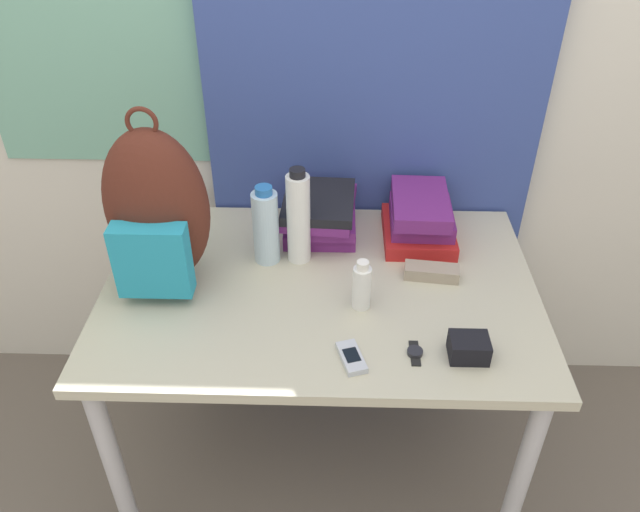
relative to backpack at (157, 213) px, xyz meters
The scene contains 13 objects.
wall_back 0.68m from the backpack, 47.84° to the left, with size 6.00×0.06×2.50m.
curtain_blue 0.76m from the backpack, 35.54° to the left, with size 1.01×0.04×2.50m.
desk 0.52m from the backpack, ahead, with size 1.19×0.80×0.76m.
backpack is the anchor object (origin of this frame).
book_stack_left 0.50m from the backpack, 29.14° to the left, with size 0.23×0.29×0.14m.
book_stack_center 0.77m from the backpack, 17.65° to the left, with size 0.21×0.27×0.14m.
water_bottle 0.30m from the backpack, 20.16° to the left, with size 0.07×0.07×0.24m.
sports_bottle 0.38m from the backpack, 16.37° to the left, with size 0.07×0.07×0.29m.
sunscreen_bottle 0.56m from the backpack, 10.82° to the right, with size 0.05×0.05×0.14m.
cell_phone 0.63m from the backpack, 30.67° to the right, with size 0.08×0.11×0.02m.
sunglasses_case 0.76m from the backpack, ahead, with size 0.16×0.07×0.04m.
camera_pouch 0.86m from the backpack, 19.63° to the right, with size 0.09×0.07×0.06m.
wristwatch 0.75m from the backpack, 22.71° to the right, with size 0.04×0.08×0.01m.
Camera 1 is at (0.04, -0.94, 1.83)m, focal length 35.00 mm.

